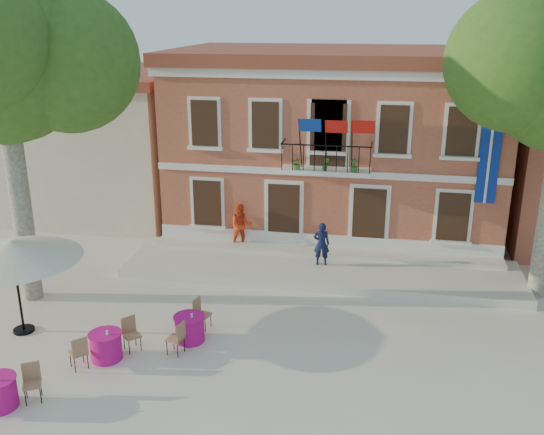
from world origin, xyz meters
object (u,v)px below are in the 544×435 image
(patio_umbrella, at_px, (12,250))
(pedestrian_orange, at_px, (241,226))
(pedestrian_navy, at_px, (321,244))
(cafe_table_0, at_px, (106,345))
(cafe_table_1, at_px, (190,327))
(plane_tree_west, at_px, (0,54))

(patio_umbrella, bearing_deg, pedestrian_orange, 54.97)
(pedestrian_navy, relative_size, cafe_table_0, 0.94)
(pedestrian_orange, bearing_deg, patio_umbrella, -142.97)
(pedestrian_navy, distance_m, cafe_table_1, 6.37)
(pedestrian_navy, distance_m, cafe_table_0, 8.52)
(cafe_table_0, xyz_separation_m, cafe_table_1, (1.92, 1.33, 0.00))
(patio_umbrella, distance_m, pedestrian_navy, 10.13)
(patio_umbrella, xyz_separation_m, pedestrian_orange, (4.92, 7.02, -1.40))
(pedestrian_orange, xyz_separation_m, cafe_table_0, (-1.86, -7.98, -0.74))
(plane_tree_west, relative_size, cafe_table_1, 5.34)
(pedestrian_navy, xyz_separation_m, pedestrian_orange, (-3.21, 1.16, 0.07))
(pedestrian_navy, bearing_deg, patio_umbrella, 29.65)
(cafe_table_1, bearing_deg, pedestrian_orange, 90.45)
(patio_umbrella, bearing_deg, plane_tree_west, 114.51)
(pedestrian_orange, distance_m, cafe_table_0, 8.23)
(plane_tree_west, bearing_deg, patio_umbrella, -65.49)
(plane_tree_west, height_order, cafe_table_1, plane_tree_west)
(plane_tree_west, height_order, pedestrian_navy, plane_tree_west)
(cafe_table_1, bearing_deg, plane_tree_west, 163.60)
(pedestrian_orange, relative_size, cafe_table_0, 1.02)
(plane_tree_west, xyz_separation_m, pedestrian_navy, (9.09, 3.74, -6.65))
(pedestrian_orange, bearing_deg, pedestrian_navy, -37.80)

